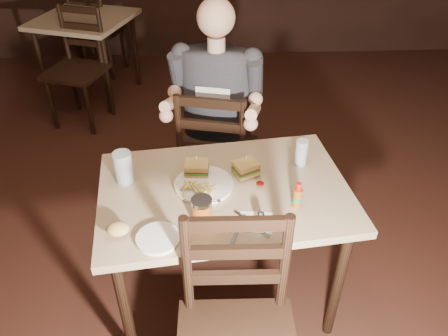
{
  "coord_description": "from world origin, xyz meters",
  "views": [
    {
      "loc": [
        -0.16,
        -1.58,
        2.02
      ],
      "look_at": [
        -0.09,
        0.0,
        0.85
      ],
      "focal_mm": 35.0,
      "sensor_mm": 36.0,
      "label": 1
    }
  ],
  "objects_px": {
    "chair_far": "(218,153)",
    "glass_right": "(301,153)",
    "dinner_plate": "(204,185)",
    "side_plate": "(158,239)",
    "main_table": "(225,203)",
    "syrup_dispenser": "(202,210)",
    "bg_chair_near": "(76,71)",
    "bg_table": "(85,27)",
    "bg_chair_far": "(99,29)",
    "hot_sauce": "(298,195)",
    "glass_left": "(124,167)",
    "diner": "(215,86)"
  },
  "relations": [
    {
      "from": "bg_chair_near",
      "to": "dinner_plate",
      "type": "xyz_separation_m",
      "value": [
        1.08,
        -1.98,
        0.29
      ]
    },
    {
      "from": "bg_table",
      "to": "syrup_dispenser",
      "type": "bearing_deg",
      "value": -68.81
    },
    {
      "from": "bg_chair_far",
      "to": "diner",
      "type": "distance_m",
      "value": 2.73
    },
    {
      "from": "diner",
      "to": "glass_left",
      "type": "xyz_separation_m",
      "value": [
        -0.44,
        -0.59,
        -0.11
      ]
    },
    {
      "from": "main_table",
      "to": "syrup_dispenser",
      "type": "height_order",
      "value": "syrup_dispenser"
    },
    {
      "from": "main_table",
      "to": "side_plate",
      "type": "distance_m",
      "value": 0.43
    },
    {
      "from": "side_plate",
      "to": "glass_right",
      "type": "bearing_deg",
      "value": 36.34
    },
    {
      "from": "bg_chair_near",
      "to": "side_plate",
      "type": "height_order",
      "value": "bg_chair_near"
    },
    {
      "from": "bg_chair_far",
      "to": "glass_right",
      "type": "distance_m",
      "value": 3.33
    },
    {
      "from": "diner",
      "to": "main_table",
      "type": "bearing_deg",
      "value": -75.0
    },
    {
      "from": "hot_sauce",
      "to": "syrup_dispenser",
      "type": "distance_m",
      "value": 0.41
    },
    {
      "from": "chair_far",
      "to": "glass_left",
      "type": "distance_m",
      "value": 0.86
    },
    {
      "from": "main_table",
      "to": "dinner_plate",
      "type": "bearing_deg",
      "value": 168.07
    },
    {
      "from": "dinner_plate",
      "to": "side_plate",
      "type": "xyz_separation_m",
      "value": [
        -0.18,
        -0.33,
        -0.0
      ]
    },
    {
      "from": "diner",
      "to": "hot_sauce",
      "type": "xyz_separation_m",
      "value": [
        0.32,
        -0.8,
        -0.13
      ]
    },
    {
      "from": "hot_sauce",
      "to": "chair_far",
      "type": "bearing_deg",
      "value": 110.07
    },
    {
      "from": "bg_chair_far",
      "to": "hot_sauce",
      "type": "relative_size",
      "value": 7.39
    },
    {
      "from": "bg_chair_near",
      "to": "syrup_dispenser",
      "type": "bearing_deg",
      "value": -45.31
    },
    {
      "from": "dinner_plate",
      "to": "diner",
      "type": "bearing_deg",
      "value": 83.39
    },
    {
      "from": "chair_far",
      "to": "bg_chair_near",
      "type": "height_order",
      "value": "bg_chair_near"
    },
    {
      "from": "chair_far",
      "to": "side_plate",
      "type": "height_order",
      "value": "chair_far"
    },
    {
      "from": "chair_far",
      "to": "side_plate",
      "type": "bearing_deg",
      "value": 88.67
    },
    {
      "from": "bg_chair_near",
      "to": "syrup_dispenser",
      "type": "distance_m",
      "value": 2.47
    },
    {
      "from": "glass_left",
      "to": "syrup_dispenser",
      "type": "relative_size",
      "value": 1.38
    },
    {
      "from": "dinner_plate",
      "to": "syrup_dispenser",
      "type": "distance_m",
      "value": 0.23
    },
    {
      "from": "main_table",
      "to": "dinner_plate",
      "type": "relative_size",
      "value": 4.6
    },
    {
      "from": "bg_chair_far",
      "to": "hot_sauce",
      "type": "distance_m",
      "value": 3.57
    },
    {
      "from": "bg_table",
      "to": "chair_far",
      "type": "height_order",
      "value": "chair_far"
    },
    {
      "from": "dinner_plate",
      "to": "syrup_dispenser",
      "type": "bearing_deg",
      "value": -92.67
    },
    {
      "from": "bg_table",
      "to": "glass_right",
      "type": "distance_m",
      "value": 2.84
    },
    {
      "from": "bg_table",
      "to": "glass_left",
      "type": "bearing_deg",
      "value": -73.88
    },
    {
      "from": "main_table",
      "to": "side_plate",
      "type": "height_order",
      "value": "side_plate"
    },
    {
      "from": "bg_table",
      "to": "chair_far",
      "type": "relative_size",
      "value": 1.05
    },
    {
      "from": "glass_left",
      "to": "dinner_plate",
      "type": "bearing_deg",
      "value": -9.49
    },
    {
      "from": "syrup_dispenser",
      "to": "diner",
      "type": "bearing_deg",
      "value": 77.59
    },
    {
      "from": "bg_chair_near",
      "to": "chair_far",
      "type": "bearing_deg",
      "value": -29.02
    },
    {
      "from": "dinner_plate",
      "to": "syrup_dispenser",
      "type": "relative_size",
      "value": 2.35
    },
    {
      "from": "dinner_plate",
      "to": "syrup_dispenser",
      "type": "xyz_separation_m",
      "value": [
        -0.01,
        -0.22,
        0.05
      ]
    },
    {
      "from": "main_table",
      "to": "hot_sauce",
      "type": "distance_m",
      "value": 0.37
    },
    {
      "from": "chair_far",
      "to": "glass_right",
      "type": "height_order",
      "value": "chair_far"
    },
    {
      "from": "dinner_plate",
      "to": "glass_right",
      "type": "xyz_separation_m",
      "value": [
        0.47,
        0.15,
        0.06
      ]
    },
    {
      "from": "bg_table",
      "to": "glass_right",
      "type": "height_order",
      "value": "glass_right"
    },
    {
      "from": "chair_far",
      "to": "bg_chair_far",
      "type": "xyz_separation_m",
      "value": [
        -1.16,
        2.38,
        -0.01
      ]
    },
    {
      "from": "dinner_plate",
      "to": "glass_left",
      "type": "bearing_deg",
      "value": 170.51
    },
    {
      "from": "bg_table",
      "to": "side_plate",
      "type": "height_order",
      "value": "side_plate"
    },
    {
      "from": "glass_right",
      "to": "chair_far",
      "type": "bearing_deg",
      "value": 125.46
    },
    {
      "from": "glass_left",
      "to": "hot_sauce",
      "type": "height_order",
      "value": "glass_left"
    },
    {
      "from": "bg_table",
      "to": "side_plate",
      "type": "relative_size",
      "value": 5.94
    },
    {
      "from": "side_plate",
      "to": "glass_left",
      "type": "bearing_deg",
      "value": 114.74
    },
    {
      "from": "dinner_plate",
      "to": "bg_table",
      "type": "bearing_deg",
      "value": 113.07
    }
  ]
}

